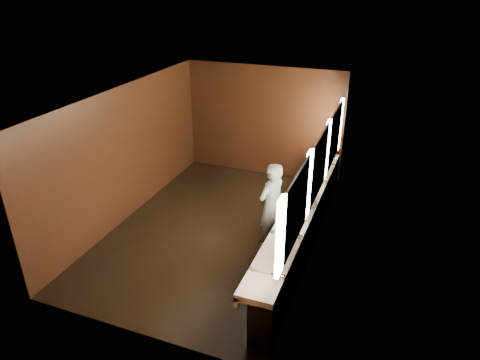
# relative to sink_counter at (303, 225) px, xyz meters

# --- Properties ---
(floor) EXTENTS (6.00, 6.00, 0.00)m
(floor) POSITION_rel_sink_counter_xyz_m (-1.79, 0.00, -0.50)
(floor) COLOR black
(floor) RESTS_ON ground
(ceiling) EXTENTS (4.00, 6.00, 0.02)m
(ceiling) POSITION_rel_sink_counter_xyz_m (-1.79, 0.00, 2.30)
(ceiling) COLOR #2D2D2B
(ceiling) RESTS_ON wall_back
(wall_back) EXTENTS (4.00, 0.02, 2.80)m
(wall_back) POSITION_rel_sink_counter_xyz_m (-1.79, 3.00, 0.90)
(wall_back) COLOR black
(wall_back) RESTS_ON floor
(wall_front) EXTENTS (4.00, 0.02, 2.80)m
(wall_front) POSITION_rel_sink_counter_xyz_m (-1.79, -3.00, 0.90)
(wall_front) COLOR black
(wall_front) RESTS_ON floor
(wall_left) EXTENTS (0.02, 6.00, 2.80)m
(wall_left) POSITION_rel_sink_counter_xyz_m (-3.79, 0.00, 0.90)
(wall_left) COLOR black
(wall_left) RESTS_ON floor
(wall_right) EXTENTS (0.02, 6.00, 2.80)m
(wall_right) POSITION_rel_sink_counter_xyz_m (0.21, 0.00, 0.90)
(wall_right) COLOR black
(wall_right) RESTS_ON floor
(sink_counter) EXTENTS (0.55, 5.40, 1.01)m
(sink_counter) POSITION_rel_sink_counter_xyz_m (0.00, 0.00, 0.00)
(sink_counter) COLOR black
(sink_counter) RESTS_ON floor
(mirror_band) EXTENTS (0.06, 5.03, 1.15)m
(mirror_band) POSITION_rel_sink_counter_xyz_m (0.19, -0.00, 1.25)
(mirror_band) COLOR #FFE3C0
(mirror_band) RESTS_ON wall_right
(person) EXTENTS (0.63, 0.74, 1.71)m
(person) POSITION_rel_sink_counter_xyz_m (-0.61, -0.11, 0.36)
(person) COLOR #9CBEE9
(person) RESTS_ON floor
(trash_bin) EXTENTS (0.45, 0.45, 0.53)m
(trash_bin) POSITION_rel_sink_counter_xyz_m (-0.22, -0.42, -0.23)
(trash_bin) COLOR black
(trash_bin) RESTS_ON floor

